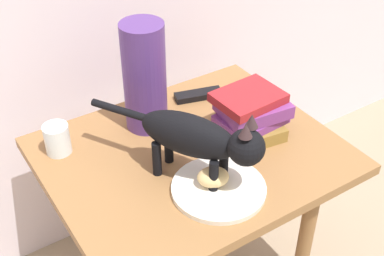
{
  "coord_description": "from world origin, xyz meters",
  "views": [
    {
      "loc": [
        -0.6,
        -0.93,
        1.48
      ],
      "look_at": [
        0.0,
        0.0,
        0.66
      ],
      "focal_mm": 48.57,
      "sensor_mm": 36.0,
      "label": 1
    }
  ],
  "objects_px": {
    "tv_remote": "(198,95)",
    "bread_roll": "(213,177)",
    "side_table": "(192,173)",
    "plate": "(219,189)",
    "green_vase": "(145,77)",
    "cat": "(199,138)",
    "book_stack": "(250,115)",
    "candle_jar": "(57,140)"
  },
  "relations": [
    {
      "from": "candle_jar",
      "to": "side_table",
      "type": "bearing_deg",
      "value": -32.96
    },
    {
      "from": "cat",
      "to": "book_stack",
      "type": "bearing_deg",
      "value": 20.23
    },
    {
      "from": "bread_roll",
      "to": "tv_remote",
      "type": "bearing_deg",
      "value": 61.51
    },
    {
      "from": "plate",
      "to": "candle_jar",
      "type": "relative_size",
      "value": 2.81
    },
    {
      "from": "side_table",
      "to": "plate",
      "type": "relative_size",
      "value": 3.28
    },
    {
      "from": "green_vase",
      "to": "candle_jar",
      "type": "height_order",
      "value": "green_vase"
    },
    {
      "from": "tv_remote",
      "to": "bread_roll",
      "type": "bearing_deg",
      "value": -103.0
    },
    {
      "from": "side_table",
      "to": "candle_jar",
      "type": "relative_size",
      "value": 9.21
    },
    {
      "from": "side_table",
      "to": "bread_roll",
      "type": "xyz_separation_m",
      "value": [
        -0.04,
        -0.15,
        0.12
      ]
    },
    {
      "from": "bread_roll",
      "to": "green_vase",
      "type": "height_order",
      "value": "green_vase"
    },
    {
      "from": "green_vase",
      "to": "book_stack",
      "type": "bearing_deg",
      "value": -41.55
    },
    {
      "from": "candle_jar",
      "to": "tv_remote",
      "type": "relative_size",
      "value": 0.57
    },
    {
      "from": "bread_roll",
      "to": "candle_jar",
      "type": "relative_size",
      "value": 0.94
    },
    {
      "from": "green_vase",
      "to": "tv_remote",
      "type": "relative_size",
      "value": 2.14
    },
    {
      "from": "candle_jar",
      "to": "cat",
      "type": "bearing_deg",
      "value": -49.31
    },
    {
      "from": "plate",
      "to": "candle_jar",
      "type": "bearing_deg",
      "value": 127.15
    },
    {
      "from": "side_table",
      "to": "cat",
      "type": "distance_m",
      "value": 0.24
    },
    {
      "from": "side_table",
      "to": "bread_roll",
      "type": "relative_size",
      "value": 9.79
    },
    {
      "from": "cat",
      "to": "tv_remote",
      "type": "height_order",
      "value": "cat"
    },
    {
      "from": "side_table",
      "to": "book_stack",
      "type": "xyz_separation_m",
      "value": [
        0.18,
        -0.02,
        0.14
      ]
    },
    {
      "from": "cat",
      "to": "book_stack",
      "type": "height_order",
      "value": "cat"
    },
    {
      "from": "bread_roll",
      "to": "plate",
      "type": "bearing_deg",
      "value": -59.56
    },
    {
      "from": "bread_roll",
      "to": "green_vase",
      "type": "distance_m",
      "value": 0.35
    },
    {
      "from": "plate",
      "to": "cat",
      "type": "xyz_separation_m",
      "value": [
        -0.02,
        0.06,
        0.13
      ]
    },
    {
      "from": "side_table",
      "to": "tv_remote",
      "type": "relative_size",
      "value": 5.22
    },
    {
      "from": "green_vase",
      "to": "tv_remote",
      "type": "xyz_separation_m",
      "value": [
        0.2,
        0.04,
        -0.15
      ]
    },
    {
      "from": "candle_jar",
      "to": "tv_remote",
      "type": "height_order",
      "value": "candle_jar"
    },
    {
      "from": "book_stack",
      "to": "tv_remote",
      "type": "xyz_separation_m",
      "value": [
        -0.02,
        0.24,
        -0.06
      ]
    },
    {
      "from": "cat",
      "to": "side_table",
      "type": "bearing_deg",
      "value": 65.95
    },
    {
      "from": "side_table",
      "to": "book_stack",
      "type": "height_order",
      "value": "book_stack"
    },
    {
      "from": "green_vase",
      "to": "tv_remote",
      "type": "bearing_deg",
      "value": 10.31
    },
    {
      "from": "side_table",
      "to": "tv_remote",
      "type": "bearing_deg",
      "value": 52.84
    },
    {
      "from": "tv_remote",
      "to": "cat",
      "type": "bearing_deg",
      "value": -107.81
    },
    {
      "from": "candle_jar",
      "to": "book_stack",
      "type": "bearing_deg",
      "value": -24.01
    },
    {
      "from": "side_table",
      "to": "candle_jar",
      "type": "distance_m",
      "value": 0.38
    },
    {
      "from": "side_table",
      "to": "book_stack",
      "type": "relative_size",
      "value": 3.72
    },
    {
      "from": "cat",
      "to": "green_vase",
      "type": "bearing_deg",
      "value": 88.88
    },
    {
      "from": "plate",
      "to": "green_vase",
      "type": "distance_m",
      "value": 0.38
    },
    {
      "from": "plate",
      "to": "book_stack",
      "type": "distance_m",
      "value": 0.26
    },
    {
      "from": "cat",
      "to": "tv_remote",
      "type": "bearing_deg",
      "value": 56.7
    },
    {
      "from": "plate",
      "to": "candle_jar",
      "type": "distance_m",
      "value": 0.46
    },
    {
      "from": "side_table",
      "to": "bread_roll",
      "type": "distance_m",
      "value": 0.2
    }
  ]
}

